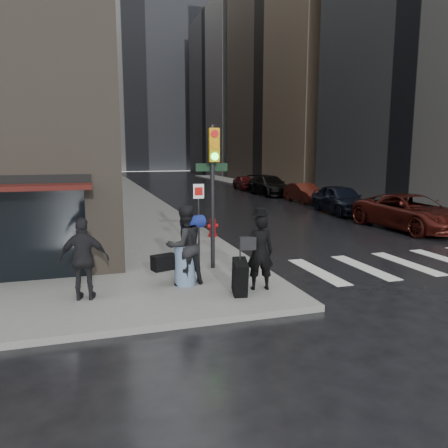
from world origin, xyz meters
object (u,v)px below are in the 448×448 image
Objects in this scene: fire_hydrant at (213,228)px; parked_car_4 at (245,182)px; parked_car_0 at (411,212)px; parked_car_1 at (341,199)px; man_greycoat at (84,259)px; parked_car_2 at (304,193)px; parked_car_3 at (269,185)px; man_overcoat at (256,256)px; traffic_light at (212,177)px; man_jeans at (184,245)px.

parked_car_4 is (9.41, 22.14, 0.17)m from fire_hydrant.
parked_car_0 is 22.52m from parked_car_4.
parked_car_1 is at bearing -87.03° from parked_car_4.
man_greycoat is 31.94m from parked_car_4.
man_greycoat is 0.48× the size of parked_car_4.
parked_car_2 is 5.64m from parked_car_3.
man_greycoat is at bearing -112.66° from parked_car_4.
parked_car_3 is (10.41, 23.49, -0.22)m from man_overcoat.
parked_car_2 reaches higher than fire_hydrant.
man_overcoat reaches higher than fire_hydrant.
man_greycoat is at bearing -149.90° from traffic_light.
parked_car_4 is at bearing -99.21° from man_overcoat.
man_jeans is 0.50× the size of traffic_light.
man_jeans is at bearing -112.21° from fire_hydrant.
parked_car_3 is (9.52, 16.51, 0.29)m from fire_hydrant.
parked_car_1 is 1.19× the size of parked_car_2.
traffic_light is (3.51, 1.72, 1.70)m from man_greycoat.
fire_hydrant is at bearing -120.16° from parked_car_3.
parked_car_0 is at bearing -2.33° from fire_hydrant.
parked_car_3 is at bearing 86.10° from parked_car_0.
man_jeans reaches higher than parked_car_1.
man_jeans is (-1.57, 0.98, 0.17)m from man_overcoat.
man_overcoat reaches higher than parked_car_4.
parked_car_3 is at bearing -85.00° from parked_car_4.
parked_car_2 is 11.26m from parked_car_4.
man_overcoat is 12.11m from parked_car_0.
parked_car_1 is at bearing -96.19° from parked_car_2.
parked_car_4 is (0.27, 16.89, -0.15)m from parked_car_1.
parked_car_2 is (11.11, 15.59, -2.13)m from traffic_light.
parked_car_4 is (14.27, 28.57, -0.43)m from man_greycoat.
man_overcoat reaches higher than parked_car_0.
man_overcoat is at bearing -114.08° from parked_car_3.
man_overcoat is 2.93m from traffic_light.
fire_hydrant is (4.86, 6.43, -0.60)m from man_greycoat.
parked_car_3 is (0.25, 16.89, -0.01)m from parked_car_0.
parked_car_2 is (0.49, 11.26, -0.14)m from parked_car_0.
parked_car_4 is (-0.35, 11.26, 0.00)m from parked_car_2.
parked_car_3 reaches higher than parked_car_4.
man_overcoat is 0.52× the size of parked_car_4.
fire_hydrant is 24.06m from parked_car_4.
traffic_light reaches higher than parked_car_3.
parked_car_0 reaches higher than parked_car_4.
man_overcoat is at bearing -120.73° from parked_car_2.
traffic_light is (1.11, 1.29, 1.62)m from man_jeans.
parked_car_3 is at bearing 93.80° from parked_car_1.
man_overcoat is 7.05m from fire_hydrant.
man_greycoat reaches higher than parked_car_1.
traffic_light reaches higher than fire_hydrant.
parked_car_3 is at bearing -103.63° from man_overcoat.
parked_car_4 is at bearing -130.57° from man_jeans.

